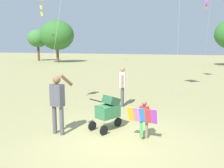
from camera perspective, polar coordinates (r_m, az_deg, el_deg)
The scene contains 5 objects.
ground_plane at distance 6.53m, azimuth 0.77°, elevation -13.22°, with size 120.00×120.00×0.00m, color #938E5B.
child_with_butterfly_kite at distance 6.56m, azimuth 7.43°, elevation -7.51°, with size 0.79×0.37×1.02m.
person_adult_flyer at distance 6.89m, azimuth -12.63°, elevation -3.54°, with size 0.58×0.50×1.73m.
stroller at distance 7.17m, azimuth -0.86°, elevation -6.02°, with size 0.84×1.09×1.03m.
person_sitting_far at distance 9.86m, azimuth 2.45°, elevation 0.24°, with size 0.29×0.51×1.63m.
Camera 1 is at (1.88, -5.74, 2.48)m, focal length 39.06 mm.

